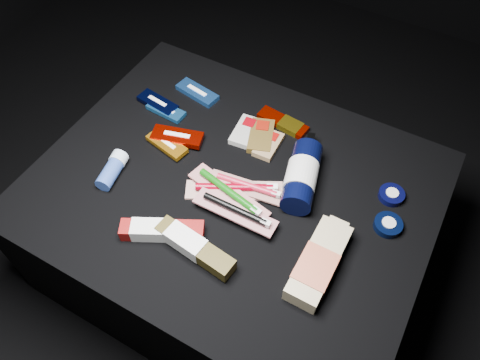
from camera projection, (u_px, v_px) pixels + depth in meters
The scene contains 22 objects.
ground at pixel (234, 258), 1.50m from camera, with size 3.00×3.00×0.00m, color black.
cloth_table at pixel (234, 226), 1.34m from camera, with size 0.98×0.78×0.40m, color black.
luna_bar_0 at pixel (197, 92), 1.37m from camera, with size 0.14×0.07×0.02m.
luna_bar_1 at pixel (166, 110), 1.32m from camera, with size 0.12×0.05×0.01m.
luna_bar_2 at pixel (158, 103), 1.33m from camera, with size 0.13×0.06×0.02m.
luna_bar_3 at pixel (167, 144), 1.24m from camera, with size 0.12×0.07×0.02m.
luna_bar_4 at pixel (177, 137), 1.25m from camera, with size 0.15×0.09×0.02m.
clif_bar_0 at pixel (261, 135), 1.27m from camera, with size 0.10×0.13×0.02m.
clif_bar_1 at pixel (246, 130), 1.28m from camera, with size 0.07×0.11×0.02m.
clif_bar_2 at pixel (269, 144), 1.25m from camera, with size 0.06×0.10×0.02m.
power_bar at pixel (285, 124), 1.29m from camera, with size 0.15×0.06×0.02m.
lotion_bottle at pixel (302, 176), 1.15m from camera, with size 0.12×0.25×0.08m.
cream_tin_upper at pixel (391, 195), 1.15m from camera, with size 0.06×0.06×0.02m.
cream_tin_lower at pixel (388, 225), 1.10m from camera, with size 0.07×0.07×0.02m.
bodywash_bottle at pixel (318, 264), 1.02m from camera, with size 0.08×0.22×0.05m.
deodorant_stick at pixel (112, 170), 1.18m from camera, with size 0.06×0.11×0.04m.
toothbrush_pack_0 at pixel (236, 189), 1.16m from camera, with size 0.24×0.16×0.03m.
toothbrush_pack_1 at pixel (248, 187), 1.16m from camera, with size 0.20×0.07×0.02m.
toothbrush_pack_2 at pixel (229, 193), 1.13m from camera, with size 0.23×0.10×0.03m.
toothbrush_pack_3 at pixel (236, 211), 1.10m from camera, with size 0.21×0.05×0.02m.
toothpaste_carton_red at pixel (158, 230), 1.08m from camera, with size 0.19×0.13×0.04m.
toothpaste_carton_green at pixel (192, 245), 1.05m from camera, with size 0.20×0.07×0.04m.
Camera 1 is at (0.35, -0.60, 1.35)m, focal length 35.00 mm.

